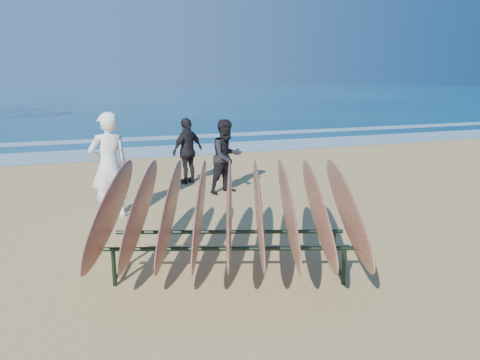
# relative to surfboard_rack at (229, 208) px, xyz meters

# --- Properties ---
(ground) EXTENTS (120.00, 120.00, 0.00)m
(ground) POSITION_rel_surfboard_rack_xyz_m (0.69, 0.70, -0.94)
(ground) COLOR tan
(ground) RESTS_ON ground
(ocean) EXTENTS (160.00, 160.00, 0.00)m
(ocean) POSITION_rel_surfboard_rack_xyz_m (0.69, 55.70, -0.94)
(ocean) COLOR navy
(ocean) RESTS_ON ground
(foam_near) EXTENTS (160.00, 160.00, 0.00)m
(foam_near) POSITION_rel_surfboard_rack_xyz_m (0.69, 10.70, -0.94)
(foam_near) COLOR white
(foam_near) RESTS_ON ground
(foam_far) EXTENTS (160.00, 160.00, 0.00)m
(foam_far) POSITION_rel_surfboard_rack_xyz_m (0.69, 14.20, -0.94)
(foam_far) COLOR white
(foam_far) RESTS_ON ground
(surfboard_rack) EXTENTS (3.94, 3.77, 1.57)m
(surfboard_rack) POSITION_rel_surfboard_rack_xyz_m (0.00, 0.00, 0.00)
(surfboard_rack) COLOR black
(surfboard_rack) RESTS_ON ground
(person_white) EXTENTS (0.83, 0.65, 2.01)m
(person_white) POSITION_rel_surfboard_rack_xyz_m (-1.28, 3.21, 0.06)
(person_white) COLOR white
(person_white) RESTS_ON ground
(person_dark_a) EXTENTS (0.99, 0.88, 1.69)m
(person_dark_a) POSITION_rel_surfboard_rack_xyz_m (1.38, 4.30, -0.10)
(person_dark_a) COLOR black
(person_dark_a) RESTS_ON ground
(person_dark_b) EXTENTS (1.02, 0.83, 1.63)m
(person_dark_b) POSITION_rel_surfboard_rack_xyz_m (0.78, 5.58, -0.13)
(person_dark_b) COLOR black
(person_dark_b) RESTS_ON ground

